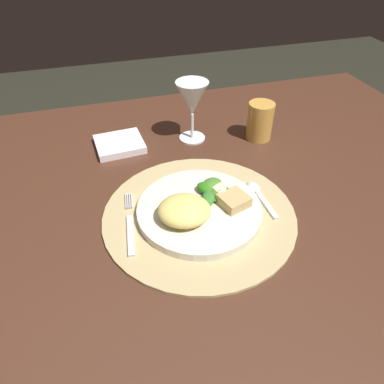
{
  "coord_description": "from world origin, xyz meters",
  "views": [
    {
      "loc": [
        -0.2,
        -0.52,
        1.22
      ],
      "look_at": [
        -0.04,
        0.01,
        0.76
      ],
      "focal_mm": 32.99,
      "sensor_mm": 36.0,
      "label": 1
    }
  ],
  "objects_px": {
    "dining_table": "(210,238)",
    "fork": "(130,225)",
    "spoon": "(258,192)",
    "napkin": "(120,144)",
    "amber_tumbler": "(260,121)",
    "dinner_plate": "(199,210)",
    "wine_glass": "(192,100)"
  },
  "relations": [
    {
      "from": "dining_table",
      "to": "spoon",
      "type": "bearing_deg",
      "value": -11.52
    },
    {
      "from": "dining_table",
      "to": "fork",
      "type": "relative_size",
      "value": 8.24
    },
    {
      "from": "dining_table",
      "to": "amber_tumbler",
      "type": "xyz_separation_m",
      "value": [
        0.2,
        0.2,
        0.17
      ]
    },
    {
      "from": "wine_glass",
      "to": "amber_tumbler",
      "type": "relative_size",
      "value": 1.59
    },
    {
      "from": "dining_table",
      "to": "dinner_plate",
      "type": "height_order",
      "value": "dinner_plate"
    },
    {
      "from": "dining_table",
      "to": "napkin",
      "type": "distance_m",
      "value": 0.32
    },
    {
      "from": "napkin",
      "to": "wine_glass",
      "type": "relative_size",
      "value": 0.75
    },
    {
      "from": "dining_table",
      "to": "spoon",
      "type": "xyz_separation_m",
      "value": [
        0.09,
        -0.02,
        0.13
      ]
    },
    {
      "from": "dinner_plate",
      "to": "fork",
      "type": "distance_m",
      "value": 0.14
    },
    {
      "from": "dining_table",
      "to": "wine_glass",
      "type": "xyz_separation_m",
      "value": [
        0.03,
        0.24,
        0.23
      ]
    },
    {
      "from": "dinner_plate",
      "to": "napkin",
      "type": "relative_size",
      "value": 2.11
    },
    {
      "from": "dinner_plate",
      "to": "amber_tumbler",
      "type": "xyz_separation_m",
      "value": [
        0.24,
        0.24,
        0.03
      ]
    },
    {
      "from": "spoon",
      "to": "napkin",
      "type": "height_order",
      "value": "napkin"
    },
    {
      "from": "spoon",
      "to": "wine_glass",
      "type": "bearing_deg",
      "value": 104.2
    },
    {
      "from": "dinner_plate",
      "to": "wine_glass",
      "type": "xyz_separation_m",
      "value": [
        0.07,
        0.28,
        0.09
      ]
    },
    {
      "from": "wine_glass",
      "to": "amber_tumbler",
      "type": "xyz_separation_m",
      "value": [
        0.17,
        -0.04,
        -0.06
      ]
    },
    {
      "from": "dining_table",
      "to": "dinner_plate",
      "type": "distance_m",
      "value": 0.15
    },
    {
      "from": "napkin",
      "to": "wine_glass",
      "type": "height_order",
      "value": "wine_glass"
    },
    {
      "from": "dining_table",
      "to": "fork",
      "type": "height_order",
      "value": "fork"
    },
    {
      "from": "spoon",
      "to": "amber_tumbler",
      "type": "bearing_deg",
      "value": 65.08
    },
    {
      "from": "fork",
      "to": "wine_glass",
      "type": "bearing_deg",
      "value": 53.86
    },
    {
      "from": "napkin",
      "to": "amber_tumbler",
      "type": "relative_size",
      "value": 1.2
    },
    {
      "from": "dining_table",
      "to": "fork",
      "type": "bearing_deg",
      "value": -167.34
    },
    {
      "from": "dinner_plate",
      "to": "spoon",
      "type": "height_order",
      "value": "dinner_plate"
    },
    {
      "from": "dining_table",
      "to": "napkin",
      "type": "bearing_deg",
      "value": 121.9
    },
    {
      "from": "fork",
      "to": "amber_tumbler",
      "type": "height_order",
      "value": "amber_tumbler"
    },
    {
      "from": "spoon",
      "to": "wine_glass",
      "type": "relative_size",
      "value": 0.82
    },
    {
      "from": "spoon",
      "to": "dinner_plate",
      "type": "bearing_deg",
      "value": -170.47
    },
    {
      "from": "dinner_plate",
      "to": "napkin",
      "type": "height_order",
      "value": "dinner_plate"
    },
    {
      "from": "wine_glass",
      "to": "dinner_plate",
      "type": "bearing_deg",
      "value": -103.78
    },
    {
      "from": "dining_table",
      "to": "amber_tumbler",
      "type": "bearing_deg",
      "value": 45.2
    },
    {
      "from": "spoon",
      "to": "amber_tumbler",
      "type": "xyz_separation_m",
      "value": [
        0.1,
        0.22,
        0.04
      ]
    }
  ]
}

